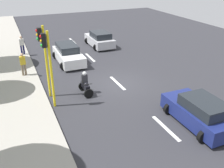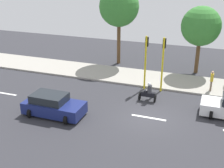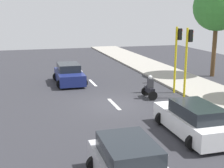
# 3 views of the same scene
# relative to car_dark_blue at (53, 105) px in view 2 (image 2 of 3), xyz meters

# --- Properties ---
(ground_plane) EXTENTS (40.00, 60.00, 0.10)m
(ground_plane) POSITION_rel_car_dark_blue_xyz_m (1.79, -6.33, -0.76)
(ground_plane) COLOR #2D2D33
(sidewalk) EXTENTS (4.00, 60.00, 0.15)m
(sidewalk) POSITION_rel_car_dark_blue_xyz_m (8.79, -6.33, -0.64)
(sidewalk) COLOR #9E998E
(sidewalk) RESTS_ON ground
(lane_stripe_mid) EXTENTS (0.20, 2.40, 0.01)m
(lane_stripe_mid) POSITION_rel_car_dark_blue_xyz_m (1.79, -6.33, -0.71)
(lane_stripe_mid) COLOR white
(lane_stripe_mid) RESTS_ON ground
(lane_stripe_south) EXTENTS (0.20, 2.40, 0.01)m
(lane_stripe_south) POSITION_rel_car_dark_blue_xyz_m (1.79, -0.33, -0.71)
(lane_stripe_south) COLOR white
(lane_stripe_south) RESTS_ON ground
(lane_stripe_far_south) EXTENTS (0.20, 2.40, 0.01)m
(lane_stripe_far_south) POSITION_rel_car_dark_blue_xyz_m (1.79, 5.67, -0.71)
(lane_stripe_far_south) COLOR white
(lane_stripe_far_south) RESTS_ON ground
(car_dark_blue) EXTENTS (2.32, 4.18, 1.52)m
(car_dark_blue) POSITION_rel_car_dark_blue_xyz_m (0.00, 0.00, 0.00)
(car_dark_blue) COLOR navy
(car_dark_blue) RESTS_ON ground
(motorcycle) EXTENTS (0.60, 1.30, 1.53)m
(motorcycle) POSITION_rel_car_dark_blue_xyz_m (4.37, -5.65, -0.07)
(motorcycle) COLOR black
(motorcycle) RESTS_ON ground
(pedestrian_by_tree) EXTENTS (0.40, 0.24, 1.69)m
(pedestrian_by_tree) POSITION_rel_car_dark_blue_xyz_m (7.69, -10.08, 0.35)
(pedestrian_by_tree) COLOR #72604C
(pedestrian_by_tree) RESTS_ON sidewalk
(traffic_light_corner) EXTENTS (0.49, 0.24, 4.50)m
(traffic_light_corner) POSITION_rel_car_dark_blue_xyz_m (6.64, -4.83, 2.22)
(traffic_light_corner) COLOR yellow
(traffic_light_corner) RESTS_ON ground
(traffic_light_midblock) EXTENTS (0.49, 0.24, 4.50)m
(traffic_light_midblock) POSITION_rel_car_dark_blue_xyz_m (6.64, -6.23, 2.22)
(traffic_light_midblock) COLOR yellow
(traffic_light_midblock) RESTS_ON ground
(street_tree_north) EXTENTS (3.95, 3.95, 7.82)m
(street_tree_north) POSITION_rel_car_dark_blue_xyz_m (12.34, -0.61, 5.10)
(street_tree_north) COLOR brown
(street_tree_north) RESTS_ON ground
(street_tree_center) EXTENTS (3.61, 3.61, 6.30)m
(street_tree_center) POSITION_rel_car_dark_blue_xyz_m (12.08, -8.55, 3.76)
(street_tree_center) COLOR brown
(street_tree_center) RESTS_ON ground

